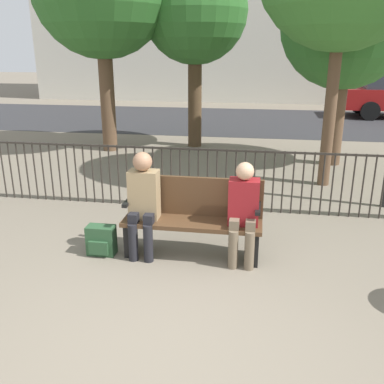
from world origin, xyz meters
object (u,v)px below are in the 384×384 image
park_bench (193,215)px  tree_2 (195,12)px  backpack (101,241)px  tree_0 (347,23)px  seated_person_1 (243,208)px  seated_person_0 (143,199)px

park_bench → tree_2: tree_2 is taller
backpack → tree_0: tree_0 is taller
seated_person_1 → tree_2: bearing=103.8°
tree_0 → tree_2: tree_2 is taller
seated_person_0 → tree_2: size_ratio=0.28×
park_bench → backpack: (-1.08, -0.21, -0.31)m
park_bench → tree_0: tree_0 is taller
backpack → seated_person_0: bearing=9.9°
seated_person_1 → tree_0: bearing=70.4°
backpack → tree_0: (3.35, 4.84, 2.63)m
seated_person_1 → park_bench: bearing=167.6°
park_bench → seated_person_1: bearing=-12.4°
tree_2 → backpack: bearing=-91.7°
seated_person_0 → seated_person_1: bearing=-0.2°
seated_person_1 → backpack: (-1.66, -0.09, -0.48)m
seated_person_0 → tree_2: bearing=93.2°
park_bench → tree_2: size_ratio=0.37×
park_bench → backpack: size_ratio=4.51×
backpack → tree_2: tree_2 is taller
seated_person_0 → backpack: size_ratio=3.48×
seated_person_1 → tree_0: 5.48m
tree_0 → seated_person_0: bearing=-120.9°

